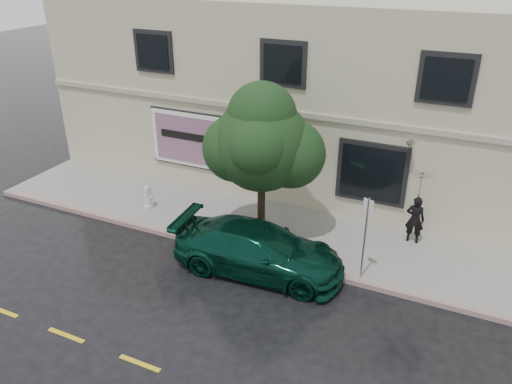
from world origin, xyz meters
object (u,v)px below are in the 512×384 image
at_px(car, 258,249).
at_px(fire_hydrant, 148,196).
at_px(street_tree, 262,144).
at_px(pedestrian, 415,220).

height_order(car, fire_hydrant, car).
xyz_separation_m(car, street_tree, (-0.63, 1.60, 2.58)).
relative_size(car, fire_hydrant, 5.84).
xyz_separation_m(street_tree, fire_hydrant, (-4.50, 0.15, -2.74)).
bearing_deg(fire_hydrant, car, -22.72).
distance_m(pedestrian, street_tree, 5.35).
height_order(pedestrian, fire_hydrant, pedestrian).
height_order(car, street_tree, street_tree).
bearing_deg(street_tree, pedestrian, 20.68).
distance_m(pedestrian, fire_hydrant, 9.13).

